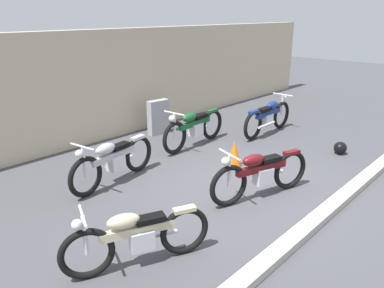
{
  "coord_description": "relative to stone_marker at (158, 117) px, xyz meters",
  "views": [
    {
      "loc": [
        -5.3,
        -3.48,
        3.03
      ],
      "look_at": [
        -0.12,
        1.31,
        0.55
      ],
      "focal_mm": 35.19,
      "sensor_mm": 36.0,
      "label": 1
    }
  ],
  "objects": [
    {
      "name": "helmet",
      "position": [
        1.76,
        -4.11,
        -0.31
      ],
      "size": [
        0.29,
        0.29,
        0.29
      ],
      "primitive_type": "sphere",
      "color": "black",
      "rests_on": "ground_plane"
    },
    {
      "name": "motorcycle_silver",
      "position": [
        -2.61,
        -1.62,
        -0.0
      ],
      "size": [
        2.06,
        0.62,
        0.93
      ],
      "rotation": [
        0.0,
        0.0,
        3.29
      ],
      "color": "black",
      "rests_on": "ground_plane"
    },
    {
      "name": "motorcycle_green",
      "position": [
        -0.08,
        -1.33,
        0.01
      ],
      "size": [
        2.14,
        0.6,
        0.96
      ],
      "rotation": [
        0.0,
        0.0,
        3.19
      ],
      "color": "black",
      "rests_on": "ground_plane"
    },
    {
      "name": "curb_strip",
      "position": [
        -1.04,
        -5.06,
        -0.39
      ],
      "size": [
        18.0,
        0.24,
        0.12
      ],
      "primitive_type": "cube",
      "color": "#B7B2A8",
      "rests_on": "ground_plane"
    },
    {
      "name": "motorcycle_cream",
      "position": [
        -3.87,
        -3.85,
        -0.03
      ],
      "size": [
        1.79,
        0.93,
        0.86
      ],
      "rotation": [
        0.0,
        0.0,
        2.73
      ],
      "color": "black",
      "rests_on": "ground_plane"
    },
    {
      "name": "motorcycle_maroon",
      "position": [
        -1.25,
        -3.93,
        -0.01
      ],
      "size": [
        1.98,
        0.84,
        0.92
      ],
      "rotation": [
        0.0,
        0.0,
        2.83
      ],
      "color": "black",
      "rests_on": "ground_plane"
    },
    {
      "name": "ground_plane",
      "position": [
        -1.04,
        -3.58,
        -0.45
      ],
      "size": [
        40.0,
        40.0,
        0.0
      ],
      "primitive_type": "plane",
      "color": "#47474C"
    },
    {
      "name": "building_wall",
      "position": [
        -1.04,
        0.77,
        0.88
      ],
      "size": [
        18.0,
        0.3,
        2.66
      ],
      "primitive_type": "cube",
      "color": "beige",
      "rests_on": "ground_plane"
    },
    {
      "name": "stone_marker",
      "position": [
        0.0,
        0.0,
        0.0
      ],
      "size": [
        0.59,
        0.26,
        0.9
      ],
      "primitive_type": "cube",
      "rotation": [
        0.0,
        0.0,
        -0.1
      ],
      "color": "#9E9EA3",
      "rests_on": "ground_plane"
    },
    {
      "name": "motorcycle_blue",
      "position": [
        1.96,
        -2.1,
        0.01
      ],
      "size": [
        2.13,
        0.59,
        0.95
      ],
      "rotation": [
        0.0,
        0.0,
        0.01
      ],
      "color": "black",
      "rests_on": "ground_plane"
    },
    {
      "name": "traffic_cone",
      "position": [
        -0.43,
        -2.78,
        -0.17
      ],
      "size": [
        0.32,
        0.32,
        0.55
      ],
      "primitive_type": "cone",
      "color": "orange",
      "rests_on": "ground_plane"
    }
  ]
}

